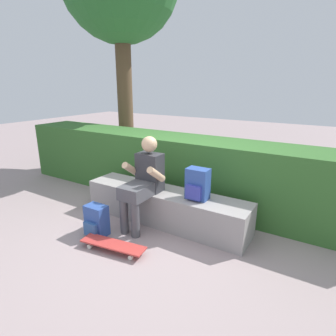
% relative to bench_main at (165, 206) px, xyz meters
% --- Properties ---
extents(ground_plane, '(24.00, 24.00, 0.00)m').
position_rel_bench_main_xyz_m(ground_plane, '(0.00, -0.37, -0.23)').
color(ground_plane, gray).
extents(bench_main, '(2.38, 0.51, 0.46)m').
position_rel_bench_main_xyz_m(bench_main, '(0.00, 0.00, 0.00)').
color(bench_main, gray).
rests_on(bench_main, ground).
extents(person_skater, '(0.49, 0.62, 1.21)m').
position_rel_bench_main_xyz_m(person_skater, '(-0.19, -0.22, 0.43)').
color(person_skater, '#333338').
rests_on(person_skater, ground).
extents(skateboard_near_person, '(0.82, 0.31, 0.09)m').
position_rel_bench_main_xyz_m(skateboard_near_person, '(-0.13, -0.93, -0.16)').
color(skateboard_near_person, '#BC3833').
rests_on(skateboard_near_person, ground).
extents(backpack_on_bench, '(0.28, 0.23, 0.40)m').
position_rel_bench_main_xyz_m(backpack_on_bench, '(0.49, -0.01, 0.42)').
color(backpack_on_bench, '#2D4C99').
rests_on(backpack_on_bench, bench_main).
extents(backpack_on_ground, '(0.28, 0.23, 0.40)m').
position_rel_bench_main_xyz_m(backpack_on_ground, '(-0.55, -0.76, -0.04)').
color(backpack_on_ground, '#2D4C99').
rests_on(backpack_on_ground, ground).
extents(hedge_row, '(6.04, 0.80, 1.06)m').
position_rel_bench_main_xyz_m(hedge_row, '(-0.42, 0.83, 0.30)').
color(hedge_row, '#326229').
rests_on(hedge_row, ground).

